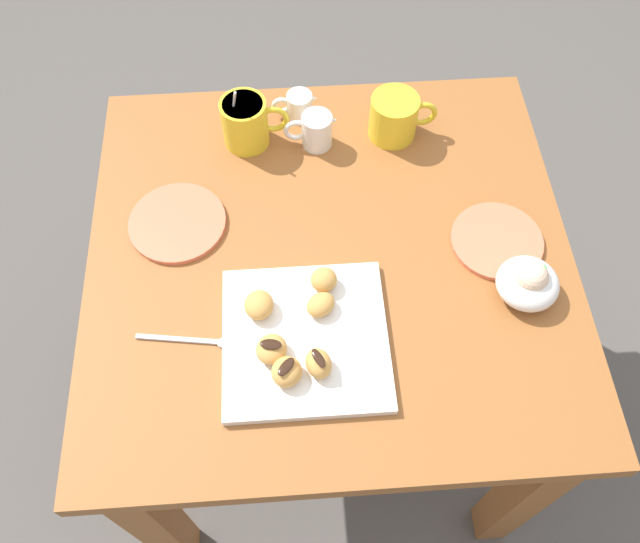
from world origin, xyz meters
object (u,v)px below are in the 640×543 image
coffee_mug_yellow_left (246,121)px  chocolate_sauce_pitcher (299,105)px  coffee_mug_yellow_right (395,116)px  saucer_coral_right (177,223)px  beignet_3 (324,280)px  pastry_plate_square (305,339)px  beignet_1 (319,363)px  beignet_5 (287,372)px  beignet_0 (272,349)px  dining_table (329,291)px  beignet_4 (321,305)px  ice_cream_bowl (528,282)px  beignet_2 (259,305)px  cream_pitcher_white (316,129)px  saucer_coral_left (496,239)px

coffee_mug_yellow_left → chocolate_sauce_pitcher: bearing=30.1°
coffee_mug_yellow_right → saucer_coral_right: size_ratio=0.75×
beignet_3 → saucer_coral_right: bearing=148.8°
pastry_plate_square → chocolate_sauce_pitcher: size_ratio=2.95×
beignet_1 → beignet_5: bearing=-168.7°
pastry_plate_square → beignet_0: bearing=-154.8°
dining_table → beignet_4: (-0.03, -0.12, 0.17)m
saucer_coral_right → beignet_5: beignet_5 is taller
ice_cream_bowl → beignet_3: bearing=175.3°
beignet_5 → coffee_mug_yellow_right: bearing=65.5°
beignet_0 → beignet_2: 0.08m
beignet_3 → beignet_5: same height
cream_pitcher_white → beignet_5: 0.50m
beignet_0 → beignet_1: 0.08m
coffee_mug_yellow_right → beignet_4: (-0.17, -0.40, -0.02)m
pastry_plate_square → cream_pitcher_white: bearing=83.9°
pastry_plate_square → saucer_coral_right: 0.34m
pastry_plate_square → beignet_1: beignet_1 is taller
pastry_plate_square → cream_pitcher_white: size_ratio=2.59×
coffee_mug_yellow_left → saucer_coral_right: 0.24m
coffee_mug_yellow_right → ice_cream_bowl: (0.18, -0.38, -0.01)m
coffee_mug_yellow_left → cream_pitcher_white: bearing=-7.1°
pastry_plate_square → coffee_mug_yellow_left: (-0.09, 0.45, 0.05)m
pastry_plate_square → saucer_coral_right: bearing=131.3°
beignet_4 → cream_pitcher_white: bearing=87.4°
saucer_coral_left → pastry_plate_square: bearing=-153.7°
beignet_2 → saucer_coral_left: bearing=15.8°
beignet_3 → beignet_4: (-0.01, -0.05, -0.00)m
beignet_2 → coffee_mug_yellow_left: bearing=92.2°
cream_pitcher_white → beignet_1: (-0.03, -0.49, -0.00)m
dining_table → beignet_3: bearing=-102.4°
beignet_2 → beignet_5: bearing=-71.5°
coffee_mug_yellow_right → chocolate_sauce_pitcher: bearing=161.9°
dining_table → saucer_coral_right: bearing=163.9°
dining_table → saucer_coral_right: (-0.28, 0.08, 0.15)m
chocolate_sauce_pitcher → beignet_5: (-0.05, -0.58, 0.00)m
pastry_plate_square → beignet_4: size_ratio=5.35×
beignet_3 → beignet_4: size_ratio=0.89×
pastry_plate_square → beignet_2: size_ratio=5.05×
dining_table → beignet_3: 0.19m
coffee_mug_yellow_right → beignet_4: coffee_mug_yellow_right is taller
ice_cream_bowl → chocolate_sauce_pitcher: bearing=129.5°
saucer_coral_right → beignet_1: bearing=-52.2°
coffee_mug_yellow_right → beignet_2: coffee_mug_yellow_right is taller
dining_table → beignet_1: bearing=-99.0°
chocolate_sauce_pitcher → beignet_3: 0.41m
dining_table → coffee_mug_yellow_right: bearing=61.9°
coffee_mug_yellow_right → chocolate_sauce_pitcher: coffee_mug_yellow_right is taller
dining_table → beignet_1: beignet_1 is taller
cream_pitcher_white → ice_cream_bowl: 0.50m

